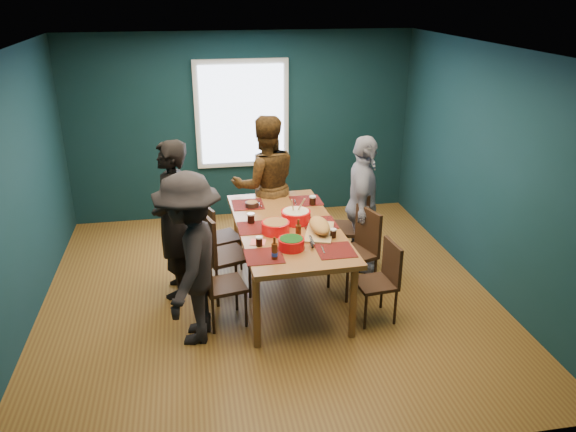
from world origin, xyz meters
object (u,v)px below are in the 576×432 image
(cutting_board, at_px, (320,227))
(bowl_herbs, at_px, (291,243))
(dining_table, at_px, (287,232))
(chair_right_far, at_px, (358,222))
(chair_right_mid, at_px, (360,245))
(chair_left_far, at_px, (216,232))
(chair_left_mid, at_px, (217,250))
(chair_left_near, at_px, (216,279))
(person_near_left, at_px, (190,260))
(chair_right_near, at_px, (383,275))
(person_far_left, at_px, (173,220))
(bowl_dumpling, at_px, (296,216))
(person_right, at_px, (362,205))
(person_back, at_px, (265,185))
(bowl_salad, at_px, (276,227))

(cutting_board, bearing_deg, bowl_herbs, -120.14)
(dining_table, height_order, chair_right_far, chair_right_far)
(chair_right_mid, height_order, cutting_board, cutting_board)
(chair_left_far, xyz_separation_m, chair_left_mid, (-0.02, -0.67, 0.09))
(chair_left_near, height_order, person_near_left, person_near_left)
(bowl_herbs, distance_m, cutting_board, 0.49)
(chair_right_near, bearing_deg, cutting_board, 136.29)
(bowl_herbs, bearing_deg, person_far_left, 145.60)
(chair_left_far, height_order, bowl_dumpling, bowl_dumpling)
(person_far_left, relative_size, person_right, 1.06)
(person_back, bearing_deg, person_right, 141.01)
(person_back, distance_m, bowl_herbs, 1.74)
(chair_right_near, relative_size, cutting_board, 1.20)
(chair_left_mid, distance_m, cutting_board, 1.15)
(chair_left_far, relative_size, bowl_herbs, 3.20)
(dining_table, distance_m, chair_right_near, 1.15)
(bowl_salad, bearing_deg, bowl_dumpling, 42.07)
(chair_right_near, bearing_deg, bowl_salad, 146.45)
(bowl_salad, bearing_deg, chair_left_near, -151.88)
(chair_left_far, relative_size, person_near_left, 0.49)
(dining_table, bearing_deg, person_near_left, -147.90)
(chair_left_far, distance_m, person_far_left, 0.79)
(person_back, relative_size, bowl_dumpling, 5.48)
(chair_left_near, bearing_deg, person_right, 16.21)
(chair_right_near, bearing_deg, chair_right_mid, 90.26)
(chair_left_far, bearing_deg, dining_table, -62.56)
(dining_table, height_order, chair_left_far, chair_left_far)
(person_far_left, relative_size, bowl_herbs, 6.72)
(dining_table, relative_size, person_back, 1.22)
(chair_left_mid, xyz_separation_m, chair_right_near, (1.65, -0.73, -0.09))
(chair_right_mid, bearing_deg, chair_left_mid, 157.39)
(bowl_dumpling, relative_size, bowl_herbs, 1.24)
(chair_left_mid, bearing_deg, chair_right_near, -42.33)
(chair_right_mid, height_order, person_back, person_back)
(chair_right_mid, relative_size, bowl_herbs, 3.66)
(chair_right_near, relative_size, bowl_dumpling, 2.60)
(person_far_left, height_order, person_right, person_far_left)
(chair_left_near, xyz_separation_m, person_back, (0.75, 1.68, 0.39))
(chair_right_near, height_order, person_right, person_right)
(chair_right_far, relative_size, cutting_board, 1.41)
(person_near_left, height_order, cutting_board, person_near_left)
(chair_left_far, xyz_separation_m, chair_right_far, (1.72, -0.20, 0.09))
(dining_table, distance_m, person_far_left, 1.27)
(dining_table, bearing_deg, chair_left_near, -149.93)
(bowl_salad, bearing_deg, chair_right_mid, 4.19)
(chair_left_far, bearing_deg, bowl_herbs, -81.48)
(chair_right_far, xyz_separation_m, person_right, (0.02, -0.08, 0.26))
(person_right, distance_m, person_near_left, 2.34)
(chair_left_near, xyz_separation_m, person_far_left, (-0.41, 0.74, 0.38))
(chair_left_mid, xyz_separation_m, bowl_herbs, (0.71, -0.61, 0.30))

